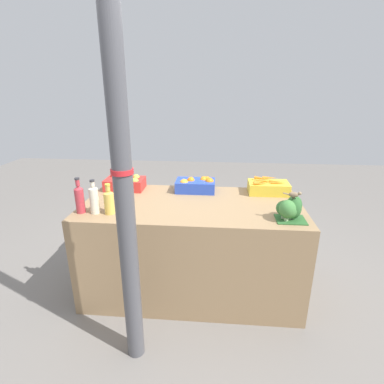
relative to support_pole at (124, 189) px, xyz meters
name	(u,v)px	position (x,y,z in m)	size (l,w,h in m)	color
ground_plane	(192,286)	(0.33, 0.79, -1.24)	(10.00, 10.00, 0.00)	slate
market_table	(192,246)	(0.33, 0.79, -0.81)	(1.88, 0.93, 0.86)	#937551
support_pole	(124,189)	(0.00, 0.00, 0.00)	(0.13, 0.13, 2.48)	#4C4C51
apple_crate	(125,183)	(-0.35, 1.10, -0.32)	(0.37, 0.23, 0.14)	red
orange_crate	(196,185)	(0.35, 1.10, -0.32)	(0.37, 0.23, 0.14)	#2847B7
carrot_crate	(268,187)	(1.03, 1.10, -0.33)	(0.37, 0.23, 0.15)	gold
broccoli_pile	(290,208)	(1.09, 0.51, -0.29)	(0.22, 0.19, 0.18)	#2D602D
juice_bottle_ruby	(80,198)	(-0.53, 0.51, -0.26)	(0.07, 0.07, 0.29)	#B2333D
juice_bottle_cloudy	(94,199)	(-0.41, 0.51, -0.27)	(0.07, 0.07, 0.28)	beige
juice_bottle_golden	(109,201)	(-0.29, 0.51, -0.28)	(0.08, 0.08, 0.25)	gold
sparrow_bird	(294,194)	(1.11, 0.49, -0.17)	(0.14, 0.04, 0.05)	#4C3D2D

